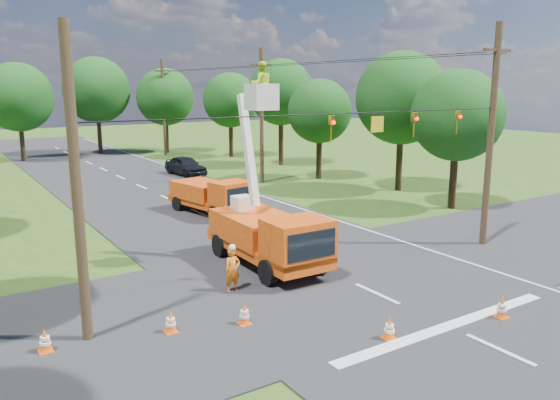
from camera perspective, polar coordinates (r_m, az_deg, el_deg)
ground at (r=36.57m, az=-11.73°, el=0.13°), size 140.00×140.00×0.00m
road_main at (r=36.57m, az=-11.73°, el=0.13°), size 12.00×100.00×0.06m
road_cross at (r=21.37m, az=6.38°, el=-8.14°), size 56.00×10.00×0.07m
stop_bar at (r=17.97m, az=17.18°, el=-12.61°), size 9.00×0.45×0.02m
edge_line at (r=38.89m, az=-4.04°, el=1.04°), size 0.12×90.00×0.02m
bucket_truck at (r=22.12m, az=-1.21°, el=-2.68°), size 2.71×6.55×8.22m
second_truck at (r=31.62m, az=-7.14°, el=0.50°), size 3.10×5.95×2.12m
ground_worker at (r=19.76m, az=-4.98°, el=-7.31°), size 0.60×0.39×1.62m
distant_car at (r=45.87m, az=-9.83°, el=3.55°), size 2.31×4.79×1.58m
traffic_cone_0 at (r=16.63m, az=11.37°, el=-13.00°), size 0.38×0.38×0.71m
traffic_cone_1 at (r=19.04m, az=22.19°, el=-10.39°), size 0.38×0.38×0.71m
traffic_cone_2 at (r=26.75m, az=1.84°, el=-3.14°), size 0.38×0.38×0.71m
traffic_cone_3 at (r=28.25m, az=-1.08°, el=-2.33°), size 0.38×0.38×0.71m
traffic_cone_4 at (r=17.27m, az=-3.74°, el=-11.80°), size 0.38×0.38×0.71m
traffic_cone_5 at (r=17.03m, az=-11.35°, el=-12.37°), size 0.38×0.38×0.71m
traffic_cone_6 at (r=16.91m, az=-23.34°, el=-13.34°), size 0.38×0.38×0.71m
traffic_cone_7 at (r=34.71m, az=-3.36°, el=0.34°), size 0.38×0.38×0.71m
pole_right_near at (r=26.43m, az=21.16°, el=6.35°), size 1.80×0.30×10.00m
pole_right_mid at (r=41.44m, az=-1.95°, el=8.85°), size 1.80×0.30×10.00m
pole_right_far at (r=59.46m, az=-12.07°, el=9.51°), size 1.80×0.30×10.00m
pole_left at (r=16.06m, az=-20.50°, el=1.12°), size 0.30×0.30×9.00m
signal_span at (r=21.62m, az=11.37°, el=7.91°), size 18.00×0.29×1.07m
tree_right_a at (r=34.01m, az=18.04°, el=8.39°), size 5.40×5.40×8.28m
tree_right_b at (r=39.10m, az=12.63°, el=10.34°), size 6.40×6.40×9.65m
tree_right_c at (r=43.23m, az=4.16°, el=9.22°), size 5.00×5.00×7.83m
tree_right_d at (r=50.66m, az=0.10°, el=11.18°), size 6.00×6.00×9.70m
tree_right_e at (r=57.08m, az=-5.21°, el=10.34°), size 5.60×5.60×8.63m
tree_far_a at (r=59.00m, az=-25.71°, el=9.65°), size 6.60×6.60×9.50m
tree_far_b at (r=62.50m, az=-18.62°, el=10.82°), size 7.00×7.00×10.32m
tree_far_c at (r=61.66m, az=-11.91°, el=10.48°), size 6.20×6.20×9.18m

